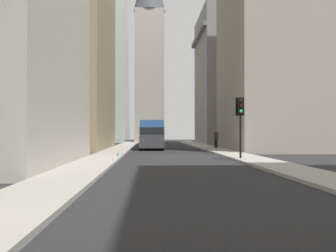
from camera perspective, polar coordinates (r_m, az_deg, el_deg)
ground_plane at (r=29.77m, az=0.60°, el=-4.07°), size 135.00×135.00×0.00m
sidewalk_right at (r=29.87m, az=-8.07°, el=-3.92°), size 90.00×2.20×0.14m
sidewalk_left at (r=30.34m, az=9.14°, el=-3.87°), size 90.00×2.20×0.14m
building_left_far at (r=62.61m, az=8.86°, el=6.23°), size 15.09×10.50×18.72m
building_right_midfar at (r=43.50m, az=-14.75°, el=13.89°), size 17.10×10.50×25.42m
church_spire at (r=73.06m, az=-2.49°, el=11.74°), size 5.28×5.28×33.67m
delivery_truck at (r=41.43m, az=-2.18°, el=-1.14°), size 6.46×2.25×2.84m
sedan_navy at (r=52.45m, az=-2.23°, el=-1.95°), size 4.30×1.78×1.42m
traffic_light_foreground at (r=25.85m, az=9.63°, el=1.67°), size 0.43×0.52×3.63m
pedestrian at (r=42.66m, az=6.42°, el=-1.59°), size 0.26×0.44×1.78m
discarded_bottle at (r=27.48m, az=-6.70°, el=-3.82°), size 0.07×0.07×0.27m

